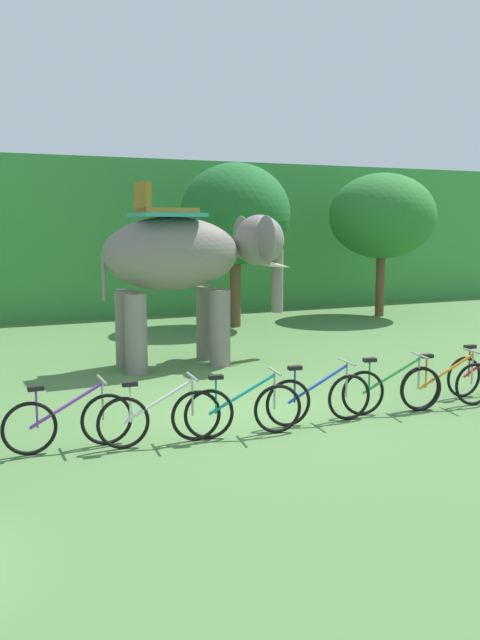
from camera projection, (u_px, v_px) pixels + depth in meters
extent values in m
plane|color=#4C753D|center=(249.00, 409.00, 10.68)|extent=(80.00, 80.00, 0.00)
cube|color=#3D8E42|center=(82.00, 237.00, 23.22)|extent=(36.00, 6.00, 4.99)
cylinder|color=brown|center=(235.00, 293.00, 19.08)|extent=(0.31, 0.31, 1.94)
ellipsoid|color=#1E6028|center=(235.00, 214.00, 18.75)|extent=(3.12, 3.12, 2.85)
cylinder|color=brown|center=(380.00, 285.00, 21.27)|extent=(0.28, 0.28, 1.99)
ellipsoid|color=#28702D|center=(382.00, 216.00, 20.95)|extent=(3.36, 3.36, 2.68)
ellipsoid|color=slate|center=(172.00, 254.00, 13.59)|extent=(2.93, 1.46, 1.50)
cylinder|color=slate|center=(206.00, 323.00, 14.53)|extent=(0.44, 0.44, 1.60)
cylinder|color=slate|center=(220.00, 328.00, 13.83)|extent=(0.44, 0.44, 1.60)
cylinder|color=slate|center=(126.00, 328.00, 13.79)|extent=(0.44, 0.44, 1.60)
cylinder|color=slate|center=(136.00, 334.00, 13.09)|extent=(0.44, 0.44, 1.60)
ellipsoid|color=slate|center=(259.00, 240.00, 14.37)|extent=(1.12, 1.02, 1.10)
ellipsoid|color=slate|center=(241.00, 237.00, 14.86)|extent=(0.18, 0.84, 0.96)
ellipsoid|color=slate|center=(266.00, 239.00, 13.75)|extent=(0.18, 0.84, 0.96)
cylinder|color=slate|center=(277.00, 281.00, 14.69)|extent=(0.26, 0.26, 1.40)
cone|color=beige|center=(271.00, 265.00, 14.82)|extent=(0.56, 0.13, 0.21)
cone|color=beige|center=(280.00, 266.00, 14.42)|extent=(0.56, 0.13, 0.21)
cube|color=teal|center=(167.00, 215.00, 13.43)|extent=(1.33, 1.35, 0.08)
cube|color=olive|center=(167.00, 211.00, 13.42)|extent=(1.12, 0.92, 0.10)
cube|color=olive|center=(142.00, 196.00, 13.17)|extent=(0.12, 0.90, 0.56)
cylinder|color=slate|center=(104.00, 278.00, 13.07)|extent=(0.08, 0.08, 0.90)
torus|color=black|center=(29.00, 429.00, 8.50)|extent=(0.71, 0.06, 0.71)
torus|color=black|center=(107.00, 419.00, 8.90)|extent=(0.71, 0.06, 0.71)
cylinder|color=purple|center=(66.00, 406.00, 8.66)|extent=(0.97, 0.05, 0.54)
cylinder|color=purple|center=(37.00, 408.00, 8.51)|extent=(0.03, 0.03, 0.52)
cube|color=black|center=(36.00, 388.00, 8.47)|extent=(0.20, 0.10, 0.06)
cylinder|color=#9E9EA3|center=(103.00, 399.00, 8.84)|extent=(0.03, 0.03, 0.55)
cylinder|color=#9E9EA3|center=(102.00, 380.00, 8.81)|extent=(0.04, 0.52, 0.03)
torus|color=black|center=(123.00, 423.00, 8.74)|extent=(0.71, 0.10, 0.71)
torus|color=black|center=(196.00, 416.00, 9.08)|extent=(0.71, 0.10, 0.71)
cylinder|color=silver|center=(158.00, 401.00, 8.87)|extent=(0.97, 0.11, 0.54)
cylinder|color=silver|center=(130.00, 403.00, 8.74)|extent=(0.03, 0.03, 0.52)
cube|color=black|center=(130.00, 384.00, 8.70)|extent=(0.21, 0.11, 0.06)
cylinder|color=#9E9EA3|center=(192.00, 396.00, 9.02)|extent=(0.03, 0.03, 0.55)
cylinder|color=#9E9EA3|center=(192.00, 377.00, 8.98)|extent=(0.07, 0.52, 0.03)
torus|color=black|center=(209.00, 414.00, 9.14)|extent=(0.71, 0.15, 0.71)
torus|color=black|center=(278.00, 409.00, 9.40)|extent=(0.71, 0.15, 0.71)
cylinder|color=teal|center=(242.00, 394.00, 9.23)|extent=(0.97, 0.18, 0.54)
cylinder|color=teal|center=(216.00, 395.00, 9.13)|extent=(0.03, 0.03, 0.52)
cube|color=black|center=(216.00, 377.00, 9.09)|extent=(0.21, 0.13, 0.06)
cylinder|color=#9E9EA3|center=(274.00, 390.00, 9.35)|extent=(0.03, 0.03, 0.55)
cylinder|color=#9E9EA3|center=(275.00, 371.00, 9.31)|extent=(0.10, 0.52, 0.03)
torus|color=black|center=(288.00, 403.00, 9.71)|extent=(0.71, 0.11, 0.71)
torus|color=black|center=(349.00, 397.00, 10.03)|extent=(0.71, 0.11, 0.71)
cylinder|color=blue|center=(318.00, 384.00, 9.83)|extent=(0.97, 0.12, 0.54)
cylinder|color=blue|center=(295.00, 385.00, 9.70)|extent=(0.03, 0.03, 0.52)
cube|color=black|center=(295.00, 368.00, 9.67)|extent=(0.21, 0.12, 0.06)
cylinder|color=#9E9EA3|center=(347.00, 379.00, 9.97)|extent=(0.03, 0.03, 0.55)
cylinder|color=#9E9EA3|center=(347.00, 362.00, 9.94)|extent=(0.07, 0.52, 0.03)
torus|color=black|center=(363.00, 393.00, 10.28)|extent=(0.71, 0.16, 0.71)
torus|color=black|center=(421.00, 389.00, 10.52)|extent=(0.71, 0.16, 0.71)
cylinder|color=green|center=(391.00, 376.00, 10.36)|extent=(0.96, 0.20, 0.54)
cylinder|color=green|center=(369.00, 376.00, 10.27)|extent=(0.03, 0.03, 0.52)
cube|color=black|center=(370.00, 360.00, 10.23)|extent=(0.21, 0.13, 0.06)
cylinder|color=#9E9EA3|center=(419.00, 372.00, 10.47)|extent=(0.03, 0.03, 0.55)
cylinder|color=#9E9EA3|center=(420.00, 355.00, 10.43)|extent=(0.12, 0.52, 0.03)
torus|color=black|center=(420.00, 388.00, 10.58)|extent=(0.71, 0.14, 0.71)
torus|color=black|center=(474.00, 384.00, 10.85)|extent=(0.71, 0.14, 0.71)
cylinder|color=orange|center=(447.00, 371.00, 10.67)|extent=(0.97, 0.17, 0.54)
cylinder|color=orange|center=(426.00, 372.00, 10.57)|extent=(0.03, 0.03, 0.52)
cube|color=black|center=(427.00, 356.00, 10.53)|extent=(0.21, 0.13, 0.06)
cylinder|color=#9E9EA3|center=(472.00, 368.00, 10.80)|extent=(0.03, 0.03, 0.55)
cylinder|color=#9E9EA3|center=(473.00, 351.00, 10.76)|extent=(0.10, 0.52, 0.03)
torus|color=black|center=(464.00, 377.00, 11.36)|extent=(0.71, 0.07, 0.71)
cylinder|color=red|center=(469.00, 362.00, 11.36)|extent=(0.03, 0.03, 0.52)
cube|color=black|center=(470.00, 347.00, 11.32)|extent=(0.20, 0.10, 0.06)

